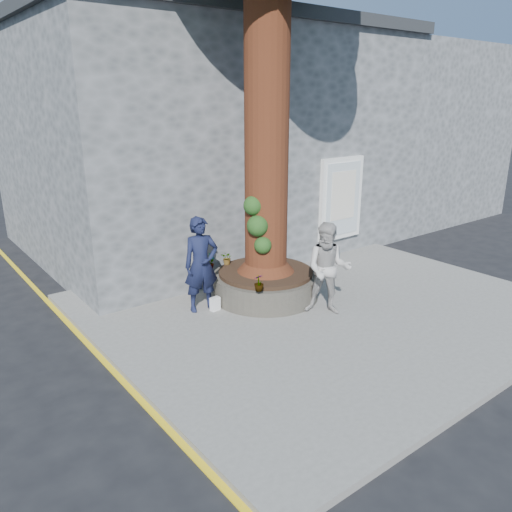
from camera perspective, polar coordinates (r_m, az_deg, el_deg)
ground at (r=9.25m, az=5.02°, el=-10.16°), size 120.00×120.00×0.00m
pavement at (r=10.82m, az=7.34°, el=-5.59°), size 9.00×8.00×0.12m
yellow_line at (r=8.58m, az=-15.47°, el=-13.17°), size 0.10×30.00×0.01m
stone_shop at (r=15.50m, az=-6.13°, el=13.36°), size 10.30×8.30×6.30m
neighbour_shop at (r=20.84m, az=13.49°, el=13.66°), size 6.00×8.00×6.00m
planter at (r=10.94m, az=1.11°, el=-3.18°), size 2.30×2.30×0.60m
man at (r=10.09m, az=-6.29°, el=-0.98°), size 0.80×0.62×1.96m
woman at (r=10.00m, az=8.25°, el=-1.47°), size 1.14×1.15×1.88m
shopping_bag at (r=10.32m, az=-4.70°, el=-5.47°), size 0.21×0.14×0.28m
plant_a at (r=10.97m, az=-5.13°, el=-0.54°), size 0.22×0.20×0.34m
plant_b at (r=10.71m, az=7.53°, el=-0.95°), size 0.29×0.29×0.39m
plant_c at (r=9.65m, az=0.33°, el=-3.06°), size 0.20×0.20×0.34m
plant_d at (r=11.20m, az=-3.29°, el=-0.23°), size 0.33×0.35×0.30m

